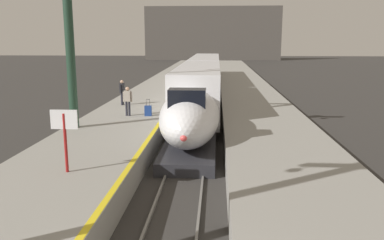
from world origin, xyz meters
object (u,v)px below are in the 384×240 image
at_px(station_column_mid, 68,11).
at_px(rolling_suitcase, 148,111).
at_px(departure_info_board, 65,128).
at_px(passenger_near_edge, 128,99).
at_px(highspeed_train_main, 202,82).
at_px(passenger_mid_platform, 122,90).

height_order(station_column_mid, rolling_suitcase, station_column_mid).
xyz_separation_m(rolling_suitcase, departure_info_board, (-1.01, -10.06, 1.20)).
bearing_deg(passenger_near_edge, station_column_mid, -121.34).
relative_size(station_column_mid, passenger_near_edge, 5.65).
bearing_deg(departure_info_board, passenger_near_edge, 90.96).
height_order(highspeed_train_main, station_column_mid, station_column_mid).
distance_m(highspeed_train_main, departure_info_board, 21.43).
relative_size(highspeed_train_main, rolling_suitcase, 39.23).
height_order(highspeed_train_main, passenger_near_edge, highspeed_train_main).
relative_size(station_column_mid, departure_info_board, 4.50).
bearing_deg(highspeed_train_main, station_column_mid, -112.35).
height_order(station_column_mid, passenger_near_edge, station_column_mid).
relative_size(passenger_near_edge, departure_info_board, 0.80).
xyz_separation_m(passenger_near_edge, passenger_mid_platform, (-1.24, 3.81, 0.00)).
bearing_deg(passenger_mid_platform, station_column_mid, -96.18).
bearing_deg(departure_info_board, rolling_suitcase, 84.25).
distance_m(station_column_mid, rolling_suitcase, 7.10).
bearing_deg(station_column_mid, rolling_suitcase, 46.11).
distance_m(highspeed_train_main, passenger_near_edge, 11.72).
bearing_deg(departure_info_board, highspeed_train_main, 79.98).
distance_m(passenger_near_edge, rolling_suitcase, 1.37).
distance_m(highspeed_train_main, station_column_mid, 16.25).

